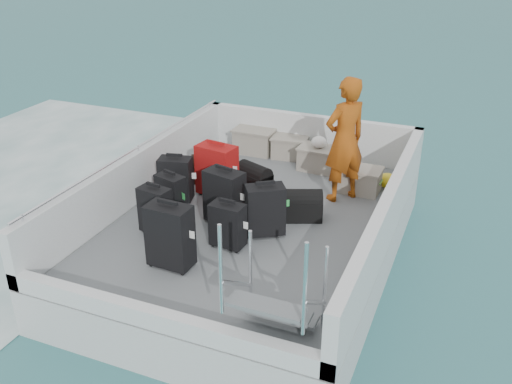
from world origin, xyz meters
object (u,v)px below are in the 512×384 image
(suitcase_0, at_px, (155,211))
(suitcase_3, at_px, (170,237))
(suitcase_1, at_px, (171,196))
(crate_0, at_px, (255,141))
(suitcase_7, at_px, (265,211))
(suitcase_2, at_px, (176,180))
(crate_2, at_px, (318,159))
(crate_3, at_px, (360,181))
(suitcase_4, at_px, (225,198))
(passenger, at_px, (345,140))
(crate_1, at_px, (290,148))
(suitcase_6, at_px, (228,226))
(suitcase_8, at_px, (254,203))
(suitcase_5, at_px, (217,171))

(suitcase_0, height_order, suitcase_3, suitcase_3)
(suitcase_1, bearing_deg, crate_0, 103.44)
(suitcase_1, bearing_deg, suitcase_7, 17.01)
(suitcase_2, height_order, crate_2, suitcase_2)
(crate_3, bearing_deg, suitcase_4, -131.31)
(passenger, bearing_deg, suitcase_3, 10.49)
(suitcase_3, relative_size, crate_1, 1.37)
(suitcase_1, bearing_deg, suitcase_6, -6.36)
(suitcase_1, height_order, suitcase_8, suitcase_1)
(suitcase_2, xyz_separation_m, suitcase_5, (0.44, 0.39, 0.05))
(crate_2, bearing_deg, suitcase_2, -129.73)
(suitcase_3, relative_size, suitcase_8, 1.14)
(suitcase_0, xyz_separation_m, crate_3, (2.09, 2.17, -0.14))
(suitcase_4, bearing_deg, passenger, 60.53)
(suitcase_4, bearing_deg, suitcase_1, -158.21)
(crate_1, bearing_deg, passenger, -44.55)
(crate_0, xyz_separation_m, crate_3, (2.01, -0.86, -0.02))
(suitcase_1, height_order, crate_1, suitcase_1)
(suitcase_5, bearing_deg, suitcase_8, -13.36)
(suitcase_5, bearing_deg, crate_0, 104.13)
(suitcase_6, relative_size, crate_2, 0.99)
(suitcase_6, bearing_deg, crate_2, 87.54)
(suitcase_0, bearing_deg, crate_1, 84.89)
(suitcase_0, bearing_deg, suitcase_7, 28.66)
(crate_3, distance_m, passenger, 0.80)
(crate_1, height_order, passenger, passenger)
(suitcase_0, xyz_separation_m, crate_2, (1.29, 2.71, -0.13))
(crate_3, xyz_separation_m, passenger, (-0.19, -0.31, 0.71))
(suitcase_2, distance_m, suitcase_7, 1.55)
(suitcase_3, bearing_deg, suitcase_4, 86.76)
(suitcase_1, relative_size, crate_2, 1.02)
(suitcase_0, bearing_deg, suitcase_1, 103.74)
(suitcase_6, height_order, crate_1, suitcase_6)
(suitcase_6, height_order, passenger, passenger)
(suitcase_1, relative_size, suitcase_5, 0.79)
(crate_0, bearing_deg, crate_2, -14.53)
(suitcase_7, xyz_separation_m, passenger, (0.61, 1.38, 0.55))
(suitcase_4, height_order, crate_3, suitcase_4)
(suitcase_1, bearing_deg, crate_2, 75.50)
(suitcase_5, relative_size, suitcase_6, 1.32)
(suitcase_0, relative_size, passenger, 0.35)
(suitcase_4, xyz_separation_m, suitcase_7, (0.59, -0.09, -0.03))
(suitcase_4, xyz_separation_m, crate_3, (1.40, 1.60, -0.19))
(suitcase_7, height_order, crate_3, suitcase_7)
(suitcase_2, relative_size, suitcase_8, 0.96)
(suitcase_4, height_order, suitcase_8, suitcase_4)
(suitcase_8, height_order, crate_1, crate_1)
(passenger, bearing_deg, suitcase_5, -32.23)
(crate_2, bearing_deg, passenger, -54.81)
(suitcase_0, relative_size, suitcase_1, 1.05)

